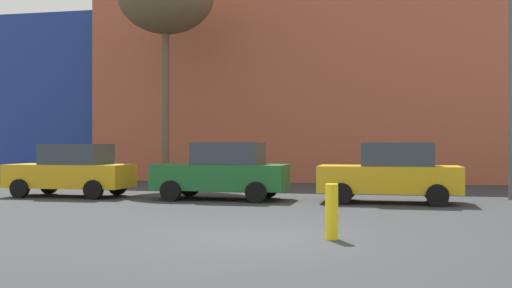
# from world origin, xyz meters

# --- Properties ---
(ground_plane) EXTENTS (200.00, 200.00, 0.00)m
(ground_plane) POSITION_xyz_m (0.00, 0.00, 0.00)
(ground_plane) COLOR #2D3033
(building_backdrop) EXTENTS (31.39, 10.42, 11.56)m
(building_backdrop) POSITION_xyz_m (-2.29, 21.85, 4.67)
(building_backdrop) COLOR #B2563D
(building_backdrop) RESTS_ON ground_plane
(parked_car_0) EXTENTS (4.06, 1.99, 1.76)m
(parked_car_0) POSITION_xyz_m (-8.07, 7.56, 0.87)
(parked_car_0) COLOR gold
(parked_car_0) RESTS_ON ground_plane
(parked_car_1) EXTENTS (4.18, 2.05, 1.81)m
(parked_car_1) POSITION_xyz_m (-2.83, 7.56, 0.90)
(parked_car_1) COLOR #1E662D
(parked_car_1) RESTS_ON ground_plane
(parked_car_2) EXTENTS (4.15, 2.04, 1.80)m
(parked_car_2) POSITION_xyz_m (2.39, 7.56, 0.90)
(parked_car_2) COLOR gold
(parked_car_2) RESTS_ON ground_plane
(bollard_yellow_0) EXTENTS (0.24, 0.24, 1.02)m
(bollard_yellow_0) POSITION_xyz_m (1.34, 0.01, 0.51)
(bollard_yellow_0) COLOR yellow
(bollard_yellow_0) RESTS_ON ground_plane
(street_lamp) EXTENTS (0.80, 0.24, 9.14)m
(street_lamp) POSITION_xyz_m (6.08, 9.46, 5.11)
(street_lamp) COLOR #59595E
(street_lamp) RESTS_ON ground_plane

